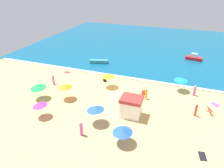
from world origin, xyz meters
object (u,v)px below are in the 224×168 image
beachgoer_3 (146,94)px  small_boat_1 (194,58)px  beach_umbrella_5 (122,130)px  beachgoer_2 (105,79)px  beach_umbrella_0 (95,109)px  beachgoer_0 (53,80)px  beachgoer_4 (144,92)px  lifeguard_cabana (131,106)px  beach_umbrella_1 (181,79)px  beachgoer_6 (196,110)px  beach_umbrella_2 (108,76)px  beach_umbrella_4 (40,104)px  parked_bicycle (210,111)px  beachgoer_1 (195,91)px  beachgoer_5 (81,129)px  beach_umbrella_6 (65,86)px  beach_umbrella_3 (38,87)px  small_boat_0 (99,62)px

beachgoer_3 → small_boat_1: (6.41, 19.29, -0.17)m
beach_umbrella_5 → beachgoer_2: bearing=119.0°
beach_umbrella_0 → beachgoer_0: (-10.84, 7.01, -1.29)m
beach_umbrella_5 → beachgoer_4: bearing=90.3°
beachgoer_0 → beachgoer_3: size_ratio=1.03×
small_boat_1 → lifeguard_cabana: bearing=-107.2°
beach_umbrella_1 → beachgoer_6: beach_umbrella_1 is taller
beach_umbrella_0 → beachgoer_2: beach_umbrella_0 is taller
beach_umbrella_2 → beach_umbrella_4: bearing=-116.5°
beachgoer_6 → small_boat_1: size_ratio=0.53×
lifeguard_cabana → parked_bicycle: (9.64, 3.93, -0.98)m
beachgoer_1 → beachgoer_5: (-11.93, -13.81, 0.07)m
beach_umbrella_4 → beachgoer_4: 15.11m
beach_umbrella_6 → beach_umbrella_1: bearing=27.9°
parked_bicycle → beach_umbrella_6: bearing=-170.8°
beach_umbrella_1 → beach_umbrella_5: beach_umbrella_1 is taller
beachgoer_1 → beachgoer_3: 7.53m
small_boat_1 → beach_umbrella_0: bearing=-112.4°
beach_umbrella_3 → beach_umbrella_4: beach_umbrella_3 is taller
beachgoer_1 → small_boat_0: bearing=159.4°
lifeguard_cabana → beach_umbrella_5: 5.20m
beachgoer_0 → beachgoer_5: 14.06m
beach_umbrella_6 → beachgoer_1: size_ratio=1.64×
beach_umbrella_0 → small_boat_0: bearing=112.1°
beachgoer_0 → beachgoer_2: 8.60m
beach_umbrella_0 → beach_umbrella_6: same height
beach_umbrella_2 → beach_umbrella_6: size_ratio=1.06×
beach_umbrella_2 → beachgoer_2: beach_umbrella_2 is taller
lifeguard_cabana → small_boat_1: (7.42, 23.99, -0.79)m
beach_umbrella_2 → beach_umbrella_5: (5.98, -11.51, -0.35)m
beach_umbrella_6 → lifeguard_cabana: bearing=-4.2°
lifeguard_cabana → beach_umbrella_3: (-13.83, -0.52, 0.60)m
beach_umbrella_0 → beachgoer_5: size_ratio=1.37×
lifeguard_cabana → beach_umbrella_0: 4.77m
beach_umbrella_3 → beachgoer_4: size_ratio=2.93×
beach_umbrella_0 → beachgoer_6: bearing=26.3°
beach_umbrella_0 → beachgoer_0: 12.98m
parked_bicycle → beachgoer_2: bearing=166.2°
beach_umbrella_6 → small_boat_1: size_ratio=0.79×
parked_bicycle → beachgoer_0: 24.15m
beach_umbrella_6 → beachgoer_1: (17.75, 7.48, -1.33)m
beach_umbrella_5 → beachgoer_6: (7.42, 7.90, -0.78)m
beachgoer_5 → beach_umbrella_1: bearing=56.2°
beachgoer_2 → beachgoer_4: beachgoer_2 is taller
parked_bicycle → beachgoer_0: beachgoer_0 is taller
beach_umbrella_5 → lifeguard_cabana: bearing=94.7°
beachgoer_6 → parked_bicycle: bearing=33.9°
beach_umbrella_5 → beachgoer_6: bearing=46.8°
beach_umbrella_6 → beachgoer_4: bearing=26.3°
beach_umbrella_4 → beachgoer_5: beach_umbrella_4 is taller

